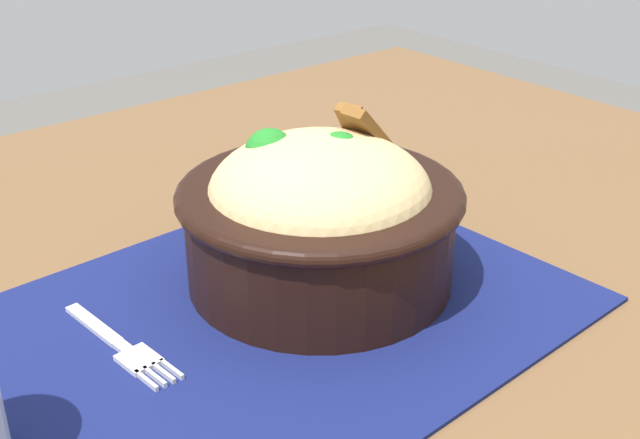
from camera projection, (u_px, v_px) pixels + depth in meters
name	position (u px, v px, depth m)	size (l,w,h in m)	color
table	(309.00, 390.00, 0.61)	(1.16, 0.99, 0.75)	brown
placemat	(279.00, 313.00, 0.58)	(0.40, 0.31, 0.00)	#11194C
bowl	(320.00, 213.00, 0.59)	(0.23, 0.23, 0.13)	black
fork	(123.00, 347.00, 0.53)	(0.03, 0.12, 0.00)	silver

